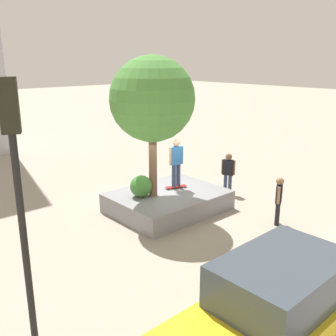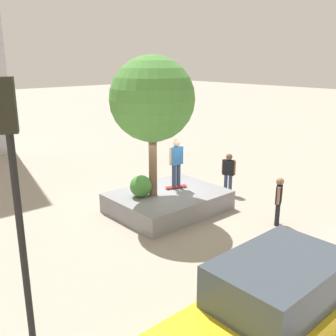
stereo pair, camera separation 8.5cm
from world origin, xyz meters
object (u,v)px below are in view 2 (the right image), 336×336
Objects in this scene: planter_ledge at (168,201)px; sedan_parked at (272,314)px; pedestrian_crossing at (279,198)px; traffic_light_corner at (15,181)px; passerby_with_bag at (229,171)px; skateboard at (176,187)px; skateboarder at (176,159)px; plaza_tree at (152,100)px.

sedan_parked reaches higher than planter_ledge.
traffic_light_corner is at bearing 2.64° from pedestrian_crossing.
passerby_with_bag is at bearing -135.30° from sedan_parked.
skateboard is at bearing -68.61° from pedestrian_crossing.
traffic_light_corner is at bearing 28.54° from skateboard.
planter_ledge is at bearing -60.29° from pedestrian_crossing.
passerby_with_bag is (-9.50, -3.43, -2.43)m from traffic_light_corner.
planter_ledge is at bearing -4.72° from passerby_with_bag.
skateboarder reaches higher than pedestrian_crossing.
pedestrian_crossing is 3.24m from passerby_with_bag.
skateboarder is at bearing -90.00° from skateboard.
sedan_parked is (2.83, 6.71, -2.96)m from plaza_tree.
passerby_with_bag is at bearing 174.22° from plaza_tree.
skateboard is 0.16× the size of traffic_light_corner.
skateboarder is at bearing -164.15° from planter_ledge.
planter_ledge is 8.06m from traffic_light_corner.
plaza_tree is at bearing -54.14° from pedestrian_crossing.
skateboarder is 0.35× the size of traffic_light_corner.
planter_ledge is 2.18× the size of skateboarder.
traffic_light_corner reaches higher than passerby_with_bag.
planter_ledge is 2.39× the size of pedestrian_crossing.
sedan_parked is 6.24m from pedestrian_crossing.
skateboard is 3.70m from pedestrian_crossing.
skateboarder is at bearing -68.61° from pedestrian_crossing.
plaza_tree is at bearing 1.81° from skateboarder.
pedestrian_crossing is (-2.46, 3.40, -3.05)m from plaza_tree.
traffic_light_corner is (5.92, 3.79, -0.60)m from plaza_tree.
plaza_tree reaches higher than traffic_light_corner.
pedestrian_crossing is 0.97× the size of passerby_with_bag.
sedan_parked reaches higher than skateboard.
skateboard is 7.82m from sedan_parked.
planter_ledge is 3.83m from pedestrian_crossing.
passerby_with_bag is at bearing -160.17° from traffic_light_corner.
skateboarder is at bearing -178.19° from plaza_tree.
planter_ledge is at bearing -117.38° from sedan_parked.
skateboard is at bearing -120.32° from sedan_parked.
skateboard is at bearing -164.15° from planter_ledge.
skateboard is 0.19× the size of sedan_parked.
planter_ledge is 0.68m from skateboard.
skateboarder is 7.85m from sedan_parked.
passerby_with_bag is (-2.47, 0.40, 0.22)m from skateboard.
planter_ledge is 0.89× the size of sedan_parked.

